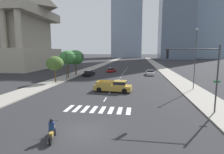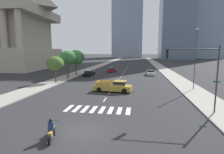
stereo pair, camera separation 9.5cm
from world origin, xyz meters
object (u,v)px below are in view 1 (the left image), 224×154
sedan_red_0 (111,70)px  street_tree_third (76,57)px  traffic_signal_near (198,66)px  sedan_silver_2 (150,73)px  motorcycle_lead (52,131)px  pickup_truck (115,86)px  sedan_black_1 (89,73)px  street_lamp_east (195,56)px  street_tree_second (68,57)px  street_tree_nearest (55,63)px  traffic_signal_far (73,61)px

sedan_red_0 → street_tree_third: street_tree_third is taller
traffic_signal_near → sedan_silver_2: bearing=-84.9°
motorcycle_lead → pickup_truck: (2.36, 15.16, 0.23)m
sedan_black_1 → street_lamp_east: size_ratio=0.53×
motorcycle_lead → street_lamp_east: bearing=-55.9°
street_lamp_east → sedan_black_1: bearing=146.0°
street_tree_second → sedan_silver_2: bearing=23.7°
traffic_signal_near → street_tree_nearest: 25.31m
sedan_black_1 → sedan_silver_2: (15.15, 3.42, -0.01)m
motorcycle_lead → street_lamp_east: (14.33, 17.97, 4.78)m
pickup_truck → street_lamp_east: street_lamp_east is taller
sedan_red_0 → street_lamp_east: street_lamp_east is taller
sedan_silver_2 → street_tree_nearest: size_ratio=0.93×
traffic_signal_near → street_tree_nearest: (-21.14, 13.90, -0.83)m
pickup_truck → traffic_signal_far: bearing=140.0°
pickup_truck → street_lamp_east: 13.12m
sedan_silver_2 → street_tree_nearest: street_tree_nearest is taller
street_lamp_east → street_tree_nearest: street_lamp_east is taller
street_lamp_east → street_tree_third: (-24.09, 14.29, -0.87)m
sedan_black_1 → motorcycle_lead: bearing=-167.2°
sedan_black_1 → street_tree_second: 7.10m
street_lamp_east → street_tree_nearest: (-24.09, 2.90, -1.63)m
sedan_silver_2 → street_tree_third: 19.24m
traffic_signal_far → motorcycle_lead: bearing=-72.6°
sedan_black_1 → street_tree_nearest: bearing=164.2°
motorcycle_lead → traffic_signal_near: size_ratio=0.34×
traffic_signal_near → street_tree_second: 29.22m
traffic_signal_far → street_lamp_east: bearing=-18.2°
motorcycle_lead → traffic_signal_far: size_ratio=0.39×
sedan_red_0 → street_tree_second: size_ratio=0.81×
traffic_signal_far → traffic_signal_near: bearing=-43.5°
traffic_signal_far → street_tree_second: bearing=134.6°
street_tree_third → street_lamp_east: bearing=-30.7°
sedan_black_1 → street_tree_second: street_tree_second is taller
traffic_signal_near → street_tree_third: bearing=-50.1°
pickup_truck → traffic_signal_near: bearing=-37.6°
traffic_signal_near → sedan_red_0: bearing=-68.6°
traffic_signal_near → street_tree_third: (-21.14, 25.29, -0.08)m
motorcycle_lead → traffic_signal_near: traffic_signal_near is taller
motorcycle_lead → sedan_red_0: motorcycle_lead is taller
street_tree_second → street_tree_third: 5.11m
street_tree_nearest → street_tree_third: bearing=90.0°
pickup_truck → street_tree_third: bearing=129.9°
street_tree_second → street_tree_nearest: bearing=-90.0°
sedan_red_0 → street_lamp_east: bearing=-139.4°
traffic_signal_near → street_tree_nearest: bearing=-33.3°
sedan_red_0 → pickup_truck: bearing=-165.1°
street_lamp_east → street_tree_second: 25.79m
motorcycle_lead → street_tree_third: 33.93m
street_tree_second → street_tree_third: (0.00, 5.11, -0.17)m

